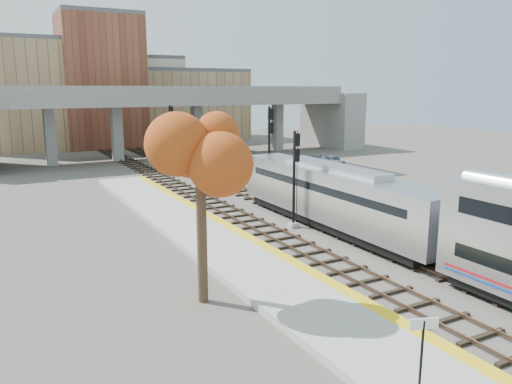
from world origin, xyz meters
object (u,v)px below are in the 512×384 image
car_c (333,160)px  signal_mast_far (171,139)px  car_b (318,165)px  car_a (304,171)px  tree (200,154)px  signal_mast_mid (270,150)px  locomotive (333,195)px  signal_mast_near (294,182)px

car_c → signal_mast_far: bearing=166.5°
car_b → car_c: 4.66m
car_a → car_b: car_a is taller
tree → car_a: bearing=48.3°
signal_mast_mid → signal_mast_far: size_ratio=1.04×
locomotive → signal_mast_near: signal_mast_near is taller
tree → car_b: bearing=46.8°
signal_mast_mid → car_a: size_ratio=2.26×
signal_mast_near → tree: 13.35m
tree → car_b: (25.25, 26.93, -5.94)m
car_c → locomotive: bearing=-129.8°
signal_mast_near → car_a: size_ratio=1.90×
locomotive → signal_mast_mid: size_ratio=2.48×
signal_mast_near → car_c: size_ratio=1.75×
signal_mast_mid → car_a: signal_mast_mid is taller
locomotive → car_a: (9.66, 17.74, -1.66)m
car_b → car_a: bearing=-167.8°
locomotive → signal_mast_near: size_ratio=2.93×
signal_mast_far → signal_mast_near: bearing=-90.0°
locomotive → tree: bearing=-151.0°
signal_mast_mid → car_a: bearing=37.1°
signal_mast_near → car_b: size_ratio=1.87×
tree → car_c: (29.24, 29.34, -5.97)m
signal_mast_near → car_a: bearing=54.1°
signal_mast_near → signal_mast_mid: bearing=68.6°
signal_mast_near → car_b: 24.31m
signal_mast_mid → signal_mast_near: bearing=-111.4°
signal_mast_far → car_c: signal_mast_far is taller
car_a → car_b: (3.51, 2.51, -0.01)m
locomotive → car_c: (17.16, 22.66, -1.70)m
signal_mast_near → signal_mast_far: size_ratio=0.87×
signal_mast_far → car_a: 14.89m
locomotive → car_c: bearing=52.9°
signal_mast_far → car_b: (15.27, -6.07, -3.15)m
signal_mast_near → tree: bearing=-140.7°
signal_mast_mid → signal_mast_far: (-4.10, 14.38, -0.17)m
signal_mast_far → locomotive: bearing=-85.4°
signal_mast_far → car_b: signal_mast_far is taller
locomotive → signal_mast_far: (-2.10, 26.32, 1.48)m
signal_mast_mid → tree: bearing=-127.1°
car_a → locomotive: bearing=-103.1°
signal_mast_mid → car_c: size_ratio=2.07×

